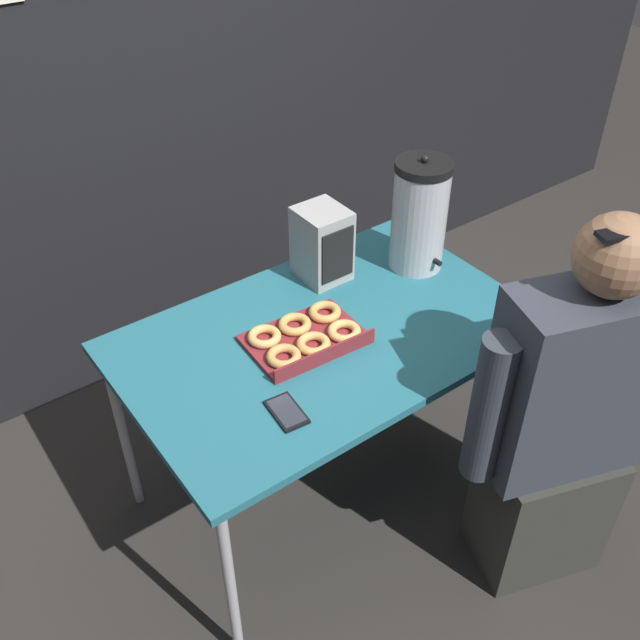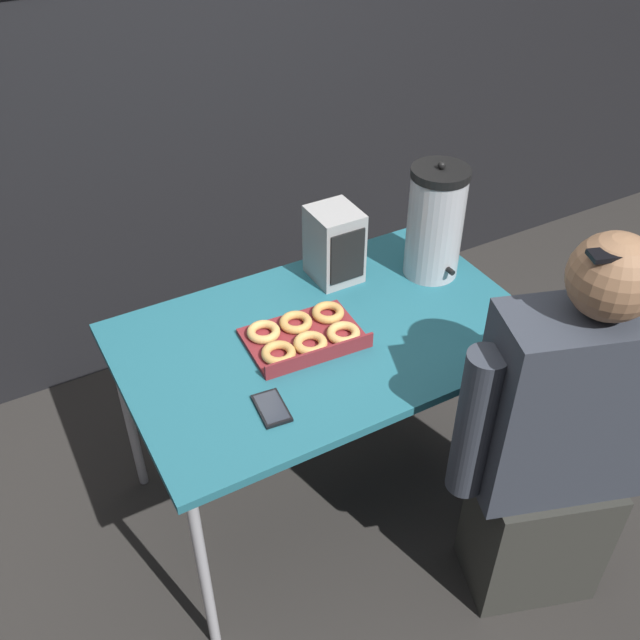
{
  "view_description": "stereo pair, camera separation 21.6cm",
  "coord_description": "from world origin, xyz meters",
  "px_view_note": "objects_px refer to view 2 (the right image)",
  "views": [
    {
      "loc": [
        -1.03,
        -1.37,
        2.15
      ],
      "look_at": [
        -0.02,
        0.0,
        0.81
      ],
      "focal_mm": 40.0,
      "sensor_mm": 36.0,
      "label": 1
    },
    {
      "loc": [
        -0.85,
        -1.48,
        2.15
      ],
      "look_at": [
        -0.02,
        0.0,
        0.81
      ],
      "focal_mm": 40.0,
      "sensor_mm": 36.0,
      "label": 2
    }
  ],
  "objects_px": {
    "coffee_urn": "(435,222)",
    "person_seated": "(560,448)",
    "cell_phone": "(272,408)",
    "space_heater": "(335,245)",
    "donut_box": "(304,335)"
  },
  "relations": [
    {
      "from": "coffee_urn",
      "to": "person_seated",
      "type": "xyz_separation_m",
      "value": [
        -0.08,
        -0.75,
        -0.32
      ]
    },
    {
      "from": "donut_box",
      "to": "coffee_urn",
      "type": "bearing_deg",
      "value": 15.25
    },
    {
      "from": "donut_box",
      "to": "space_heater",
      "type": "distance_m",
      "value": 0.37
    },
    {
      "from": "coffee_urn",
      "to": "space_heater",
      "type": "bearing_deg",
      "value": 155.72
    },
    {
      "from": "coffee_urn",
      "to": "person_seated",
      "type": "bearing_deg",
      "value": -96.09
    },
    {
      "from": "space_heater",
      "to": "person_seated",
      "type": "height_order",
      "value": "person_seated"
    },
    {
      "from": "coffee_urn",
      "to": "space_heater",
      "type": "distance_m",
      "value": 0.34
    },
    {
      "from": "coffee_urn",
      "to": "person_seated",
      "type": "distance_m",
      "value": 0.82
    },
    {
      "from": "donut_box",
      "to": "cell_phone",
      "type": "xyz_separation_m",
      "value": [
        -0.22,
        -0.22,
        -0.01
      ]
    },
    {
      "from": "space_heater",
      "to": "person_seated",
      "type": "bearing_deg",
      "value": -75.88
    },
    {
      "from": "person_seated",
      "to": "coffee_urn",
      "type": "bearing_deg",
      "value": -77.28
    },
    {
      "from": "cell_phone",
      "to": "coffee_urn",
      "type": "bearing_deg",
      "value": 29.05
    },
    {
      "from": "cell_phone",
      "to": "space_heater",
      "type": "relative_size",
      "value": 0.55
    },
    {
      "from": "coffee_urn",
      "to": "person_seated",
      "type": "height_order",
      "value": "person_seated"
    },
    {
      "from": "cell_phone",
      "to": "person_seated",
      "type": "distance_m",
      "value": 0.82
    }
  ]
}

